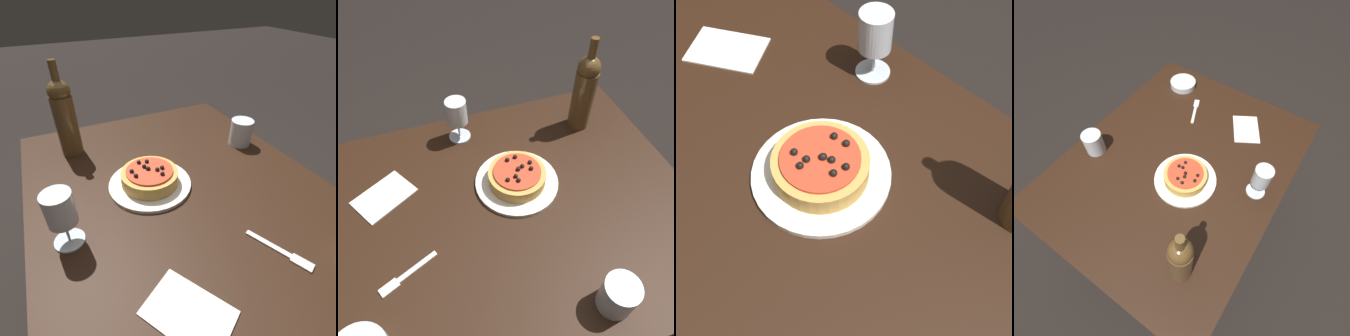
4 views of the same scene
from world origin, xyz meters
TOP-DOWN VIEW (x-y plane):
  - ground_plane at (0.00, 0.00)m, footprint 14.00×14.00m
  - dining_table at (0.00, 0.00)m, footprint 1.17×0.92m
  - dinner_plate at (-0.06, -0.08)m, footprint 0.27×0.27m
  - pizza at (-0.06, -0.08)m, footprint 0.18×0.18m
  - wine_glass at (0.06, -0.35)m, footprint 0.08×0.08m
  - wine_bottle at (-0.38, -0.27)m, footprint 0.08×0.08m
  - water_cup at (-0.16, 0.35)m, footprint 0.09×0.09m
  - fork at (0.32, 0.11)m, footprint 0.16×0.09m
  - paper_napkin at (0.35, -0.17)m, footprint 0.21×0.19m

SIDE VIEW (x-z plane):
  - ground_plane at x=0.00m, z-range 0.00..0.00m
  - dining_table at x=0.00m, z-range 0.27..0.98m
  - paper_napkin at x=0.35m, z-range 0.72..0.72m
  - fork at x=0.32m, z-range 0.72..0.72m
  - dinner_plate at x=-0.06m, z-range 0.72..0.73m
  - pizza at x=-0.06m, z-range 0.72..0.78m
  - water_cup at x=-0.16m, z-range 0.72..0.82m
  - wine_glass at x=0.06m, z-range 0.75..0.90m
  - wine_bottle at x=-0.38m, z-range 0.69..1.04m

